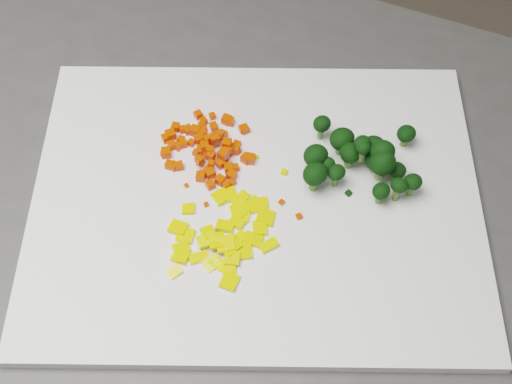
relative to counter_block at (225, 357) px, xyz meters
The scene contains 147 objects.
counter_block is the anchor object (origin of this frame).
cutting_board 0.46m from the counter_block, 37.74° to the left, with size 0.47×0.36×0.01m, color white.
carrot_pile 0.48m from the counter_block, 124.33° to the left, with size 0.10×0.10×0.03m, color red, non-canonical shape.
pepper_pile 0.47m from the counter_block, 41.99° to the right, with size 0.12×0.12×0.02m, color yellow, non-canonical shape.
broccoli_pile 0.52m from the counter_block, 46.76° to the left, with size 0.13×0.13×0.06m, color black, non-canonical shape.
carrot_cube_0 0.48m from the counter_block, 138.17° to the left, with size 0.01×0.01×0.01m, color red.
carrot_cube_1 0.48m from the counter_block, 115.66° to the left, with size 0.01×0.01×0.01m, color red.
carrot_cube_2 0.47m from the counter_block, 150.72° to the left, with size 0.01×0.01×0.01m, color red.
carrot_cube_3 0.47m from the counter_block, 85.34° to the left, with size 0.01×0.01×0.01m, color red.
carrot_cube_4 0.48m from the counter_block, 100.74° to the left, with size 0.01×0.01×0.01m, color red.
carrot_cube_5 0.47m from the counter_block, 167.98° to the left, with size 0.01×0.01×0.01m, color red.
carrot_cube_6 0.48m from the counter_block, 104.45° to the left, with size 0.01×0.01×0.01m, color red.
carrot_cube_7 0.47m from the counter_block, 162.01° to the left, with size 0.01×0.01×0.01m, color red.
carrot_cube_8 0.47m from the counter_block, 138.94° to the left, with size 0.01×0.01×0.01m, color red.
carrot_cube_9 0.48m from the counter_block, 122.39° to the left, with size 0.01×0.01×0.01m, color red.
carrot_cube_10 0.48m from the counter_block, 106.38° to the left, with size 0.01×0.01×0.01m, color red.
carrot_cube_11 0.47m from the counter_block, 76.37° to the left, with size 0.01×0.01×0.01m, color red.
carrot_cube_12 0.48m from the counter_block, 138.57° to the left, with size 0.01×0.01×0.01m, color red.
carrot_cube_13 0.47m from the counter_block, 137.23° to the left, with size 0.01×0.01×0.01m, color red.
carrot_cube_14 0.47m from the counter_block, 162.85° to the left, with size 0.01×0.01×0.01m, color red.
carrot_cube_15 0.48m from the counter_block, 106.51° to the left, with size 0.01×0.01×0.01m, color red.
carrot_cube_16 0.48m from the counter_block, 154.88° to the left, with size 0.01×0.01×0.01m, color red.
carrot_cube_17 0.47m from the counter_block, 154.43° to the left, with size 0.01×0.01×0.01m, color red.
carrot_cube_18 0.47m from the counter_block, 105.39° to the left, with size 0.01×0.01×0.01m, color red.
carrot_cube_19 0.48m from the counter_block, 127.74° to the left, with size 0.01×0.01×0.01m, color red.
carrot_cube_20 0.47m from the counter_block, 99.78° to the left, with size 0.01×0.01×0.01m, color red.
carrot_cube_21 0.47m from the counter_block, 141.04° to the left, with size 0.01×0.01×0.01m, color red.
carrot_cube_22 0.47m from the counter_block, 130.83° to the left, with size 0.01×0.01×0.01m, color red.
carrot_cube_23 0.47m from the counter_block, 94.10° to the left, with size 0.01×0.01×0.01m, color red.
carrot_cube_24 0.47m from the counter_block, 119.06° to the left, with size 0.01×0.01×0.01m, color red.
carrot_cube_25 0.48m from the counter_block, 119.54° to the left, with size 0.01×0.01×0.01m, color red.
carrot_cube_26 0.48m from the counter_block, 127.84° to the left, with size 0.01×0.01×0.01m, color red.
carrot_cube_27 0.47m from the counter_block, 83.18° to the left, with size 0.01×0.01×0.01m, color red.
carrot_cube_28 0.48m from the counter_block, 130.67° to the left, with size 0.01×0.01×0.01m, color red.
carrot_cube_29 0.47m from the counter_block, 134.37° to the left, with size 0.01×0.01×0.01m, color red.
carrot_cube_30 0.47m from the counter_block, 72.93° to the left, with size 0.01×0.01×0.01m, color red.
carrot_cube_31 0.48m from the counter_block, 129.07° to the left, with size 0.01×0.01×0.01m, color red.
carrot_cube_32 0.48m from the counter_block, 118.66° to the left, with size 0.01×0.01×0.01m, color red.
carrot_cube_33 0.47m from the counter_block, 106.54° to the left, with size 0.01×0.01×0.01m, color red.
carrot_cube_34 0.47m from the counter_block, 129.77° to the left, with size 0.01×0.01×0.01m, color red.
carrot_cube_35 0.48m from the counter_block, 121.22° to the left, with size 0.01×0.01×0.01m, color red.
carrot_cube_36 0.48m from the counter_block, 133.82° to the left, with size 0.01×0.01×0.01m, color red.
carrot_cube_37 0.47m from the counter_block, 145.42° to the left, with size 0.01×0.01×0.01m, color red.
carrot_cube_38 0.48m from the counter_block, 145.62° to the left, with size 0.01×0.01×0.01m, color red.
carrot_cube_39 0.47m from the counter_block, 126.64° to the left, with size 0.01×0.01×0.01m, color red.
carrot_cube_40 0.47m from the counter_block, 125.48° to the left, with size 0.01×0.01×0.01m, color red.
carrot_cube_41 0.47m from the counter_block, 104.04° to the left, with size 0.01×0.01×0.01m, color red.
carrot_cube_42 0.48m from the counter_block, 111.57° to the left, with size 0.01×0.01×0.01m, color red.
carrot_cube_43 0.47m from the counter_block, 165.35° to the left, with size 0.01×0.01×0.01m, color red.
carrot_cube_44 0.47m from the counter_block, 113.98° to the left, with size 0.01×0.01×0.01m, color red.
carrot_cube_45 0.48m from the counter_block, 122.53° to the left, with size 0.01×0.01×0.01m, color red.
carrot_cube_46 0.47m from the counter_block, 127.86° to the left, with size 0.01×0.01×0.01m, color red.
carrot_cube_47 0.48m from the counter_block, 121.35° to the left, with size 0.01×0.01×0.01m, color red.
carrot_cube_48 0.47m from the counter_block, 127.66° to the left, with size 0.01×0.01×0.01m, color red.
carrot_cube_49 0.47m from the counter_block, 124.52° to the left, with size 0.01×0.01×0.01m, color red.
carrot_cube_50 0.47m from the counter_block, 136.03° to the left, with size 0.01×0.01×0.01m, color red.
carrot_cube_51 0.48m from the counter_block, 125.50° to the left, with size 0.01×0.01×0.01m, color red.
carrot_cube_52 0.47m from the counter_block, 121.09° to the left, with size 0.01×0.01×0.01m, color red.
carrot_cube_53 0.47m from the counter_block, 132.23° to the left, with size 0.01×0.01×0.01m, color red.
carrot_cube_54 0.48m from the counter_block, 128.97° to the left, with size 0.01×0.01×0.01m, color red.
carrot_cube_55 0.47m from the counter_block, 128.57° to the left, with size 0.01×0.01×0.01m, color red.
carrot_cube_56 0.47m from the counter_block, 107.80° to the left, with size 0.01×0.01×0.01m, color red.
carrot_cube_57 0.47m from the counter_block, 110.06° to the left, with size 0.01×0.01×0.01m, color red.
carrot_cube_58 0.48m from the counter_block, 102.06° to the left, with size 0.01×0.01×0.01m, color red.
carrot_cube_59 0.48m from the counter_block, 142.15° to the left, with size 0.01×0.01×0.01m, color red.
carrot_cube_60 0.47m from the counter_block, 81.89° to the left, with size 0.01×0.01×0.01m, color red.
carrot_cube_61 0.48m from the counter_block, 113.77° to the left, with size 0.01×0.01×0.01m, color red.
carrot_cube_62 0.48m from the counter_block, 136.48° to the left, with size 0.01×0.01×0.01m, color red.
carrot_cube_63 0.48m from the counter_block, 121.13° to the left, with size 0.01×0.01×0.01m, color red.
carrot_cube_64 0.47m from the counter_block, 160.72° to the left, with size 0.01×0.01×0.01m, color red.
carrot_cube_65 0.47m from the counter_block, 129.29° to the left, with size 0.01×0.01×0.01m, color red.
carrot_cube_66 0.48m from the counter_block, 119.52° to the left, with size 0.01×0.01×0.01m, color red.
carrot_cube_67 0.47m from the counter_block, 117.20° to the left, with size 0.01×0.01×0.01m, color red.
carrot_cube_68 0.47m from the counter_block, 94.72° to the left, with size 0.01×0.01×0.01m, color red.
carrot_cube_69 0.47m from the counter_block, 145.61° to the left, with size 0.01×0.01×0.01m, color red.
carrot_cube_70 0.47m from the counter_block, 87.71° to the left, with size 0.01×0.01×0.01m, color red.
carrot_cube_71 0.48m from the counter_block, 113.55° to the left, with size 0.01×0.01×0.01m, color red.
carrot_cube_72 0.47m from the counter_block, 97.40° to the left, with size 0.01×0.01×0.01m, color red.
carrot_cube_73 0.48m from the counter_block, 151.02° to the left, with size 0.01×0.01×0.01m, color red.
pepper_chunk_0 0.46m from the counter_block, 117.98° to the right, with size 0.01×0.01×0.00m, color yellow.
pepper_chunk_1 0.47m from the counter_block, 34.03° to the left, with size 0.02×0.01×0.00m, color yellow.
pepper_chunk_2 0.47m from the counter_block, 36.69° to the right, with size 0.01×0.01×0.00m, color yellow.
pepper_chunk_3 0.47m from the counter_block, 29.19° to the right, with size 0.01×0.02×0.00m, color yellow.
pepper_chunk_4 0.47m from the counter_block, 16.73° to the left, with size 0.02×0.02×0.00m, color yellow.
pepper_chunk_5 0.46m from the counter_block, 42.49° to the left, with size 0.02×0.01×0.00m, color yellow.
pepper_chunk_6 0.47m from the counter_block, 37.68° to the right, with size 0.02×0.02×0.01m, color yellow.
pepper_chunk_7 0.47m from the counter_block, 42.64° to the right, with size 0.02×0.02×0.00m, color yellow.
pepper_chunk_8 0.47m from the counter_block, ahead, with size 0.02×0.01×0.00m, color yellow.
pepper_chunk_9 0.47m from the counter_block, 24.70° to the right, with size 0.02×0.01×0.00m, color yellow.
pepper_chunk_10 0.47m from the counter_block, 97.36° to the right, with size 0.02×0.02×0.01m, color yellow.
pepper_chunk_11 0.47m from the counter_block, 53.92° to the right, with size 0.02×0.01×0.00m, color yellow.
pepper_chunk_12 0.47m from the counter_block, 26.29° to the left, with size 0.02×0.02×0.00m, color yellow.
pepper_chunk_13 0.47m from the counter_block, 56.18° to the right, with size 0.01×0.02×0.00m, color yellow.
pepper_chunk_14 0.47m from the counter_block, 62.85° to the right, with size 0.02×0.01×0.00m, color yellow.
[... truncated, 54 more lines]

